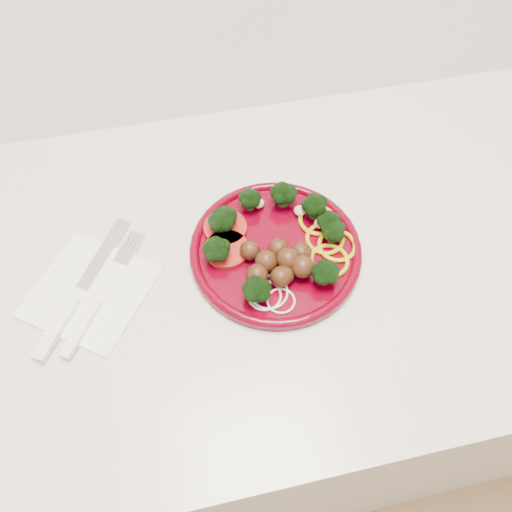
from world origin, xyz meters
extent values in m
cube|color=beige|center=(0.00, 1.70, 0.43)|extent=(2.40, 0.60, 0.87)
cube|color=silver|center=(0.00, 1.70, 0.89)|extent=(2.40, 0.60, 0.03)
cylinder|color=#4B000E|center=(0.18, 1.70, 0.91)|extent=(0.24, 0.24, 0.01)
torus|color=#4B000E|center=(0.18, 1.70, 0.91)|extent=(0.24, 0.24, 0.01)
sphere|color=#462411|center=(0.20, 1.68, 0.93)|extent=(0.03, 0.03, 0.03)
sphere|color=#462411|center=(0.14, 1.69, 0.93)|extent=(0.03, 0.03, 0.03)
sphere|color=#462411|center=(0.16, 1.67, 0.93)|extent=(0.03, 0.03, 0.03)
sphere|color=#462411|center=(0.18, 1.66, 0.93)|extent=(0.03, 0.03, 0.03)
sphere|color=#462411|center=(0.20, 1.65, 0.93)|extent=(0.03, 0.03, 0.03)
sphere|color=#462411|center=(0.17, 1.64, 0.93)|extent=(0.03, 0.03, 0.03)
sphere|color=#462411|center=(0.14, 1.65, 0.93)|extent=(0.03, 0.03, 0.03)
sphere|color=#462411|center=(0.18, 1.69, 0.93)|extent=(0.03, 0.03, 0.03)
sphere|color=#462411|center=(0.17, 1.65, 0.93)|extent=(0.03, 0.03, 0.03)
torus|color=#BA9F06|center=(0.25, 1.70, 0.92)|extent=(0.06, 0.06, 0.01)
torus|color=#BA9F06|center=(0.24, 1.66, 0.92)|extent=(0.06, 0.06, 0.01)
torus|color=#BA9F06|center=(0.25, 1.73, 0.92)|extent=(0.06, 0.06, 0.01)
torus|color=#BA9F06|center=(0.26, 1.68, 0.92)|extent=(0.06, 0.06, 0.01)
cylinder|color=#720A07|center=(0.11, 1.74, 0.92)|extent=(0.06, 0.06, 0.01)
cylinder|color=#720A07|center=(0.11, 1.71, 0.92)|extent=(0.06, 0.06, 0.01)
torus|color=beige|center=(0.14, 1.63, 0.91)|extent=(0.05, 0.05, 0.00)
torus|color=beige|center=(0.16, 1.62, 0.91)|extent=(0.04, 0.04, 0.00)
torus|color=beige|center=(0.15, 1.63, 0.91)|extent=(0.05, 0.05, 0.00)
ellipsoid|color=#C6B793|center=(0.22, 1.75, 0.92)|extent=(0.02, 0.02, 0.01)
ellipsoid|color=#C6B793|center=(0.17, 1.78, 0.92)|extent=(0.02, 0.02, 0.01)
ellipsoid|color=#C6B793|center=(0.25, 1.72, 0.92)|extent=(0.02, 0.02, 0.01)
cube|color=white|center=(-0.08, 1.69, 0.90)|extent=(0.20, 0.20, 0.00)
cube|color=silver|center=(-0.06, 1.75, 0.91)|extent=(0.08, 0.11, 0.00)
cube|color=white|center=(-0.12, 1.64, 0.91)|extent=(0.06, 0.09, 0.01)
cube|color=white|center=(-0.09, 1.64, 0.91)|extent=(0.06, 0.08, 0.01)
cube|color=silver|center=(-0.03, 1.73, 0.91)|extent=(0.03, 0.03, 0.00)
cube|color=silver|center=(-0.01, 1.75, 0.91)|extent=(0.02, 0.03, 0.00)
cube|color=silver|center=(-0.02, 1.76, 0.91)|extent=(0.02, 0.03, 0.00)
cube|color=silver|center=(-0.02, 1.76, 0.91)|extent=(0.02, 0.03, 0.00)
cube|color=silver|center=(-0.03, 1.76, 0.91)|extent=(0.02, 0.03, 0.00)
camera|label=1|loc=(0.07, 1.33, 1.49)|focal=35.00mm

